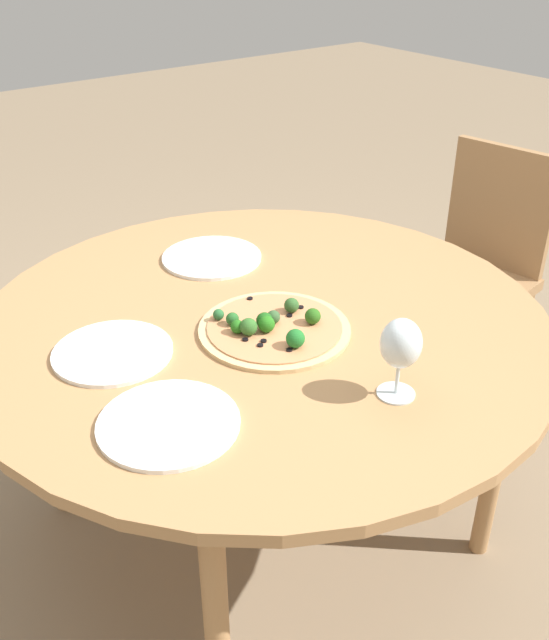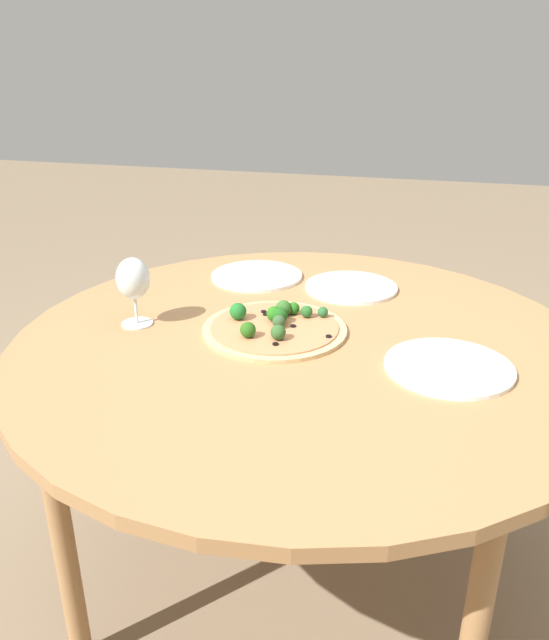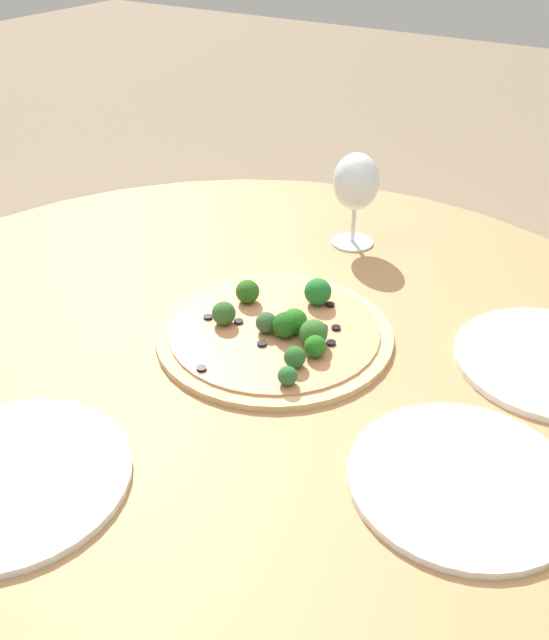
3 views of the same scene
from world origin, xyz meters
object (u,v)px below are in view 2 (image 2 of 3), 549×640
at_px(pizza, 274,326).
at_px(plate_side, 351,287).
at_px(wine_glass, 133,280).
at_px(plate_far, 257,276).
at_px(plate_near, 449,367).

distance_m(pizza, plate_side, 0.37).
xyz_separation_m(pizza, plate_side, (0.14, 0.34, -0.01)).
xyz_separation_m(pizza, wine_glass, (-0.35, -0.05, 0.11)).
bearing_deg(wine_glass, plate_far, 65.34).
relative_size(plate_near, plate_side, 1.04).
bearing_deg(plate_side, wine_glass, -141.04).
xyz_separation_m(wine_glass, plate_far, (0.19, 0.42, -0.11)).
bearing_deg(plate_near, plate_far, 140.74).
height_order(pizza, plate_side, pizza).
xyz_separation_m(plate_near, plate_far, (-0.57, 0.47, 0.00)).
distance_m(wine_glass, plate_far, 0.48).
xyz_separation_m(wine_glass, plate_near, (0.77, -0.05, -0.11)).
relative_size(plate_near, plate_far, 1.01).
distance_m(plate_near, plate_far, 0.74).
xyz_separation_m(plate_near, plate_side, (-0.28, 0.44, 0.00)).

